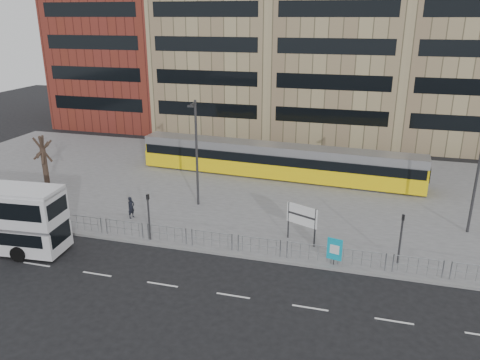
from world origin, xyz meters
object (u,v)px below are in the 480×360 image
(pedestrian, at_px, (131,207))
(lamp_post_west, at_px, (196,149))
(ad_panel, at_px, (335,250))
(station_sign, at_px, (302,217))
(lamp_post_east, at_px, (478,174))
(bare_tree, at_px, (40,133))
(traffic_light_west, at_px, (148,211))
(tram, at_px, (277,161))
(traffic_light_east, at_px, (401,233))

(pedestrian, distance_m, lamp_post_west, 6.25)
(ad_panel, xyz_separation_m, lamp_post_west, (-10.75, 6.46, 3.38))
(station_sign, bearing_deg, pedestrian, -158.83)
(lamp_post_east, distance_m, bare_tree, 32.33)
(station_sign, relative_size, traffic_light_west, 0.80)
(tram, bearing_deg, traffic_light_east, -50.21)
(traffic_light_west, xyz_separation_m, lamp_post_west, (0.89, 6.36, 2.38))
(traffic_light_west, distance_m, bare_tree, 14.28)
(ad_panel, bearing_deg, pedestrian, -178.13)
(ad_panel, xyz_separation_m, pedestrian, (-14.42, 2.88, -0.19))
(traffic_light_west, relative_size, lamp_post_west, 0.39)
(tram, xyz_separation_m, lamp_post_west, (-4.49, -8.00, 2.87))
(tram, relative_size, traffic_light_east, 8.11)
(tram, height_order, station_sign, tram)
(pedestrian, relative_size, lamp_post_west, 0.20)
(tram, bearing_deg, station_sign, -68.32)
(traffic_light_east, height_order, lamp_post_west, lamp_post_west)
(traffic_light_east, bearing_deg, lamp_post_east, 49.19)
(station_sign, distance_m, ad_panel, 3.35)
(station_sign, height_order, traffic_light_east, traffic_light_east)
(traffic_light_east, bearing_deg, lamp_post_west, 158.16)
(tram, bearing_deg, bare_tree, -152.56)
(traffic_light_east, distance_m, lamp_post_east, 7.61)
(tram, xyz_separation_m, traffic_light_west, (-5.38, -14.36, 0.49))
(ad_panel, bearing_deg, bare_tree, 178.07)
(traffic_light_west, bearing_deg, lamp_post_west, 101.46)
(bare_tree, bearing_deg, tram, 24.02)
(lamp_post_west, xyz_separation_m, bare_tree, (-13.36, 0.04, 0.33))
(pedestrian, distance_m, traffic_light_west, 4.11)
(tram, relative_size, ad_panel, 15.16)
(pedestrian, bearing_deg, ad_panel, -84.58)
(tram, height_order, traffic_light_west, traffic_light_west)
(tram, relative_size, station_sign, 10.11)
(traffic_light_east, bearing_deg, tram, 125.01)
(pedestrian, bearing_deg, lamp_post_east, -63.58)
(lamp_post_west, bearing_deg, station_sign, -25.82)
(pedestrian, bearing_deg, station_sign, -75.75)
(pedestrian, xyz_separation_m, traffic_light_east, (18.00, -1.77, 1.19))
(station_sign, relative_size, lamp_post_east, 0.33)
(station_sign, xyz_separation_m, lamp_post_east, (10.48, 4.40, 2.38))
(lamp_post_west, distance_m, lamp_post_east, 18.96)
(lamp_post_west, distance_m, bare_tree, 13.37)
(lamp_post_east, height_order, bare_tree, lamp_post_east)
(tram, distance_m, lamp_post_east, 16.60)
(station_sign, distance_m, pedestrian, 12.21)
(pedestrian, height_order, bare_tree, bare_tree)
(station_sign, height_order, lamp_post_east, lamp_post_east)
(pedestrian, bearing_deg, traffic_light_east, -78.89)
(pedestrian, height_order, lamp_post_west, lamp_post_west)
(station_sign, bearing_deg, tram, 131.90)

